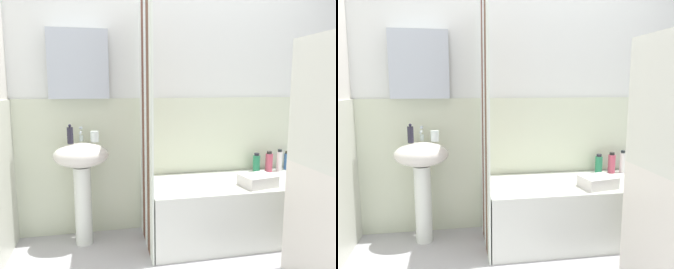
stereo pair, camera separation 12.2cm
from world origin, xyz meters
The scene contains 12 objects.
wall_back_tiled centered at (-0.06, 1.26, 1.14)m, with size 3.60×0.18×2.40m.
sink centered at (-0.98, 1.03, 0.63)m, with size 0.44×0.34×0.85m.
faucet centered at (-0.98, 1.11, 0.91)m, with size 0.03×0.12×0.12m.
soap_dispenser centered at (-1.06, 1.03, 0.92)m, with size 0.05×0.05×0.16m.
toothbrush_cup centered at (-0.87, 1.08, 0.90)m, with size 0.07×0.07×0.09m, color silver.
bathtub centered at (0.30, 0.89, 0.25)m, with size 1.50×0.66×0.50m, color silver.
shower_curtain centered at (-0.47, 0.89, 1.00)m, with size 0.01×0.66×2.00m.
body_wash_bottle centered at (0.95, 1.16, 0.58)m, with size 0.05×0.05×0.18m.
lotion_bottle centered at (0.85, 1.12, 0.60)m, with size 0.05×0.05×0.21m.
shampoo_bottle centered at (0.74, 1.12, 0.59)m, with size 0.07×0.07×0.19m.
conditioner_bottle centered at (0.62, 1.15, 0.58)m, with size 0.07×0.07×0.18m.
towel_folded centered at (0.42, 0.73, 0.55)m, with size 0.27×0.20×0.09m, color silver.
Camera 1 is at (-0.83, -1.62, 1.31)m, focal length 34.73 mm.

